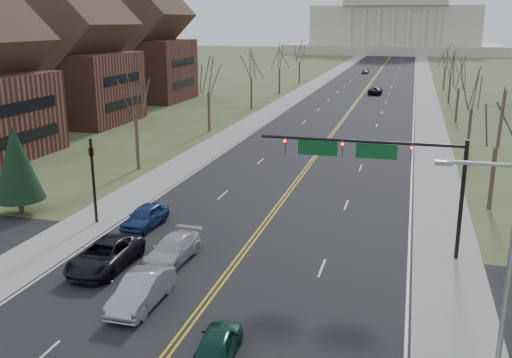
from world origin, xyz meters
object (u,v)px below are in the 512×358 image
Objects in this scene: car_nb_inner_lead at (218,344)px; car_sb_outer_second at (145,216)px; car_sb_inner_second at (173,249)px; signal_mast at (375,159)px; car_sb_inner_lead at (141,291)px; street_light at (501,270)px; car_far_sb at (365,71)px; car_sb_outer_lead at (105,255)px; car_far_nb at (375,90)px; signal_left at (93,171)px.

car_nb_inner_lead is 16.93m from car_sb_outer_second.
car_sb_inner_second reaches higher than car_nb_inner_lead.
signal_mast is 2.70× the size of car_sb_outer_second.
car_sb_inner_lead is (-5.15, 3.41, 0.11)m from car_nb_inner_lead.
car_sb_outer_second is at bearing 146.56° from street_light.
car_nb_inner_lead is at bearing -84.77° from car_far_sb.
car_sb_inner_lead is (-10.40, -10.27, -4.96)m from signal_mast.
car_sb_outer_second reaches higher than car_sb_inner_second.
car_sb_inner_lead is 5.34m from car_sb_outer_lead.
car_far_sb is at bearing -81.55° from car_far_nb.
car_sb_inner_lead is 1.19× the size of car_far_sb.
signal_left is at bearing 180.00° from signal_mast.
signal_mast is 1.34× the size of street_light.
car_sb_inner_lead is (-15.69, 3.23, -4.42)m from street_light.
signal_left reaches higher than car_far_nb.
signal_mast is 15.43m from car_sb_inner_lead.
car_sb_outer_second is at bearing 0.45° from signal_left.
signal_left is 1.48× the size of car_far_sb.
signal_mast reaches higher than car_nb_inner_lead.
car_sb_inner_second is (-5.86, 8.91, 0.02)m from car_nb_inner_lead.
signal_mast is at bearing 44.64° from car_sb_inner_lead.
street_light is 11.47m from car_nb_inner_lead.
car_sb_outer_second is (-0.79, 6.77, -0.03)m from car_sb_outer_lead.
car_sb_inner_lead reaches higher than car_far_sb.
car_nb_inner_lead is (-10.54, -0.18, -4.53)m from street_light.
car_sb_outer_second is (3.75, 0.03, -2.94)m from signal_left.
signal_left is at bearing -176.07° from car_sb_outer_second.
car_sb_outer_lead reaches higher than car_sb_inner_second.
street_light reaches higher than car_nb_inner_lead.
car_sb_outer_second is 0.85× the size of car_far_nb.
car_sb_outer_lead is (4.55, -6.74, -2.91)m from signal_left.
car_sb_outer_second is at bearing 179.88° from signal_mast.
signal_mast is at bearing 111.41° from street_light.
car_far_nb is 1.30× the size of car_far_sb.
car_sb_inner_lead is 5.55m from car_sb_inner_second.
signal_left is at bearing 150.88° from street_light.
car_nb_inner_lead is at bearing -53.16° from car_sb_inner_second.
car_sb_inner_second is (7.84, -4.77, -3.00)m from signal_left.
car_nb_inner_lead is 0.76× the size of car_far_nb.
car_sb_outer_lead is at bearing -79.85° from car_sb_outer_second.
signal_left is 1.34× the size of car_sb_outer_second.
street_light is at bearing -80.42° from car_far_sb.
street_light is 2.25× the size of car_nb_inner_lead.
signal_left is 124.93m from car_far_sb.
car_sb_outer_second reaches higher than car_far_nb.
car_sb_outer_second is at bearing 96.91° from car_sb_outer_lead.
car_far_nb is at bearing 86.16° from car_sb_outer_second.
car_far_sb is at bearing 93.31° from car_sb_inner_second.
car_sb_inner_second is at bearing -31.32° from signal_left.
signal_mast is at bearing -117.22° from car_nb_inner_lead.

